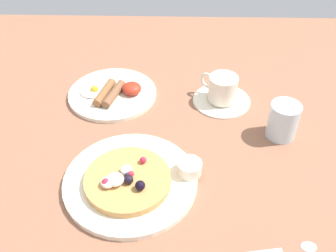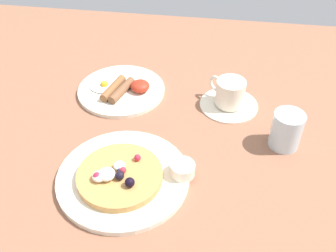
% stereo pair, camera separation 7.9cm
% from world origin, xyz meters
% --- Properties ---
extents(ground_plane, '(2.04, 1.26, 0.03)m').
position_xyz_m(ground_plane, '(0.00, 0.00, -0.01)').
color(ground_plane, '#8F5E45').
extents(pancake_plate, '(0.27, 0.27, 0.01)m').
position_xyz_m(pancake_plate, '(-0.08, -0.14, 0.01)').
color(pancake_plate, white).
rests_on(pancake_plate, ground_plane).
extents(pancake_with_berries, '(0.17, 0.17, 0.04)m').
position_xyz_m(pancake_with_berries, '(-0.08, -0.15, 0.02)').
color(pancake_with_berries, tan).
rests_on(pancake_with_berries, pancake_plate).
extents(syrup_ramekin, '(0.05, 0.05, 0.03)m').
position_xyz_m(syrup_ramekin, '(0.04, -0.12, 0.03)').
color(syrup_ramekin, white).
rests_on(syrup_ramekin, pancake_plate).
extents(breakfast_plate, '(0.23, 0.23, 0.01)m').
position_xyz_m(breakfast_plate, '(-0.15, 0.15, 0.01)').
color(breakfast_plate, white).
rests_on(breakfast_plate, ground_plane).
extents(fried_breakfast, '(0.16, 0.11, 0.03)m').
position_xyz_m(fried_breakfast, '(-0.15, 0.15, 0.02)').
color(fried_breakfast, brown).
rests_on(fried_breakfast, breakfast_plate).
extents(coffee_saucer, '(0.15, 0.15, 0.01)m').
position_xyz_m(coffee_saucer, '(0.13, 0.14, 0.00)').
color(coffee_saucer, white).
rests_on(coffee_saucer, ground_plane).
extents(coffee_cup, '(0.09, 0.08, 0.06)m').
position_xyz_m(coffee_cup, '(0.13, 0.14, 0.04)').
color(coffee_cup, white).
rests_on(coffee_cup, coffee_saucer).
extents(teaspoon, '(0.16, 0.04, 0.01)m').
position_xyz_m(teaspoon, '(0.21, -0.28, 0.00)').
color(teaspoon, silver).
rests_on(teaspoon, ground_plane).
extents(water_glass, '(0.07, 0.07, 0.09)m').
position_xyz_m(water_glass, '(0.25, 0.01, 0.04)').
color(water_glass, silver).
rests_on(water_glass, ground_plane).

